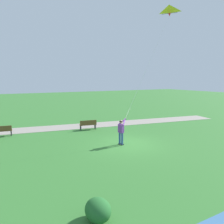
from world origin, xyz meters
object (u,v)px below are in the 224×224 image
object	(u,v)px
park_bench_far_walkway	(2,130)
lakeside_shrub	(98,210)
person_kite_flyer	(121,130)
park_bench_near_walkway	(88,124)
flying_kite	(169,11)

from	to	relation	value
park_bench_far_walkway	lakeside_shrub	size ratio (longest dim) A/B	1.57
person_kite_flyer	lakeside_shrub	bearing A→B (deg)	143.73
person_kite_flyer	park_bench_far_walkway	xyz separation A→B (m)	(6.40, 7.20, -0.54)
person_kite_flyer	lakeside_shrub	xyz separation A→B (m)	(-6.68, 4.90, -0.68)
person_kite_flyer	park_bench_near_walkway	world-z (taller)	person_kite_flyer
person_kite_flyer	flying_kite	distance (m)	10.05
flying_kite	park_bench_far_walkway	distance (m)	16.13
flying_kite	park_bench_near_walkway	distance (m)	11.39
park_bench_near_walkway	lakeside_shrub	world-z (taller)	park_bench_near_walkway
lakeside_shrub	flying_kite	bearing A→B (deg)	-51.64
person_kite_flyer	park_bench_near_walkway	size ratio (longest dim) A/B	1.18
park_bench_near_walkway	lakeside_shrub	distance (m)	12.83
park_bench_near_walkway	person_kite_flyer	bearing A→B (deg)	-176.91
person_kite_flyer	flying_kite	xyz separation A→B (m)	(1.09, -4.92, 8.69)
flying_kite	lakeside_shrub	size ratio (longest dim) A/B	8.49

